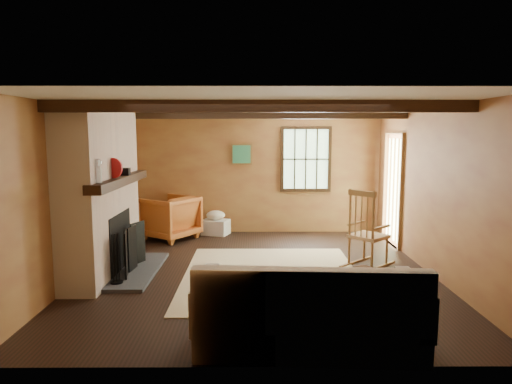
{
  "coord_description": "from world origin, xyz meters",
  "views": [
    {
      "loc": [
        -0.06,
        -6.49,
        2.02
      ],
      "look_at": [
        -0.02,
        0.4,
        1.13
      ],
      "focal_mm": 32.0,
      "sensor_mm": 36.0,
      "label": 1
    }
  ],
  "objects_px": {
    "armchair": "(170,217)",
    "fireplace": "(103,198)",
    "rocking_chair": "(367,234)",
    "sofa": "(309,315)",
    "laundry_basket": "(216,227)"
  },
  "relations": [
    {
      "from": "armchair",
      "to": "fireplace",
      "type": "bearing_deg",
      "value": 19.97
    },
    {
      "from": "rocking_chair",
      "to": "sofa",
      "type": "bearing_deg",
      "value": 112.97
    },
    {
      "from": "fireplace",
      "to": "laundry_basket",
      "type": "relative_size",
      "value": 4.8
    },
    {
      "from": "armchair",
      "to": "laundry_basket",
      "type": "bearing_deg",
      "value": 148.49
    },
    {
      "from": "fireplace",
      "to": "laundry_basket",
      "type": "bearing_deg",
      "value": 60.66
    },
    {
      "from": "laundry_basket",
      "to": "armchair",
      "type": "distance_m",
      "value": 0.97
    },
    {
      "from": "sofa",
      "to": "fireplace",
      "type": "bearing_deg",
      "value": 142.19
    },
    {
      "from": "rocking_chair",
      "to": "fireplace",
      "type": "bearing_deg",
      "value": 51.67
    },
    {
      "from": "fireplace",
      "to": "sofa",
      "type": "height_order",
      "value": "fireplace"
    },
    {
      "from": "sofa",
      "to": "armchair",
      "type": "xyz_separation_m",
      "value": [
        -2.14,
        4.48,
        0.11
      ]
    },
    {
      "from": "sofa",
      "to": "armchair",
      "type": "height_order",
      "value": "sofa"
    },
    {
      "from": "sofa",
      "to": "armchair",
      "type": "bearing_deg",
      "value": 118.89
    },
    {
      "from": "sofa",
      "to": "laundry_basket",
      "type": "bearing_deg",
      "value": 108.22
    },
    {
      "from": "sofa",
      "to": "armchair",
      "type": "distance_m",
      "value": 4.97
    },
    {
      "from": "fireplace",
      "to": "sofa",
      "type": "relative_size",
      "value": 1.1
    }
  ]
}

